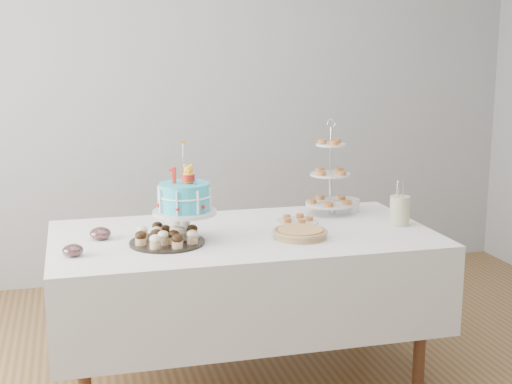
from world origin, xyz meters
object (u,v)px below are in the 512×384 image
object	(u,v)px
table	(243,276)
utensil_pitcher	(400,209)
jam_bowl_b	(100,234)
cupcake_tray	(167,236)
birthday_cake	(185,214)
tiered_stand	(330,175)
pie	(300,233)
jam_bowl_a	(73,251)
pastry_plate	(297,220)
plate_stack	(344,205)

from	to	relation	value
table	utensil_pitcher	size ratio (longest dim) A/B	8.11
jam_bowl_b	table	bearing A→B (deg)	-4.61
table	cupcake_tray	size ratio (longest dim) A/B	5.29
jam_bowl_b	utensil_pitcher	distance (m)	1.55
birthday_cake	tiered_stand	size ratio (longest dim) A/B	0.90
pie	jam_bowl_a	bearing A→B (deg)	-177.66
jam_bowl_a	pie	bearing A→B (deg)	2.34
jam_bowl_b	utensil_pitcher	size ratio (longest dim) A/B	0.44
table	tiered_stand	world-z (taller)	tiered_stand
jam_bowl_b	pastry_plate	bearing A→B (deg)	4.30
pie	pastry_plate	size ratio (longest dim) A/B	1.21
jam_bowl_a	pastry_plate	bearing A→B (deg)	16.09
birthday_cake	table	bearing A→B (deg)	33.87
pie	jam_bowl_a	distance (m)	1.09
tiered_stand	utensil_pitcher	xyz separation A→B (m)	(0.27, -0.33, -0.14)
pie	tiered_stand	world-z (taller)	tiered_stand
plate_stack	pastry_plate	size ratio (longest dim) A/B	0.78
pie	utensil_pitcher	size ratio (longest dim) A/B	1.15
tiered_stand	jam_bowl_a	size ratio (longest dim) A/B	5.66
pastry_plate	utensil_pitcher	size ratio (longest dim) A/B	0.95
pie	utensil_pitcher	bearing A→B (deg)	10.59
pie	jam_bowl_b	xyz separation A→B (m)	(-0.96, 0.21, 0.00)
pie	cupcake_tray	bearing A→B (deg)	175.15
plate_stack	table	bearing A→B (deg)	-154.08
table	jam_bowl_b	size ratio (longest dim) A/B	18.42
table	pastry_plate	world-z (taller)	pastry_plate
pastry_plate	jam_bowl_a	world-z (taller)	jam_bowl_a
cupcake_tray	pie	world-z (taller)	cupcake_tray
tiered_stand	jam_bowl_a	distance (m)	1.51
tiered_stand	pastry_plate	size ratio (longest dim) A/B	2.37
cupcake_tray	jam_bowl_b	xyz separation A→B (m)	(-0.31, 0.16, -0.01)
jam_bowl_b	utensil_pitcher	bearing A→B (deg)	-3.87
tiered_stand	jam_bowl_b	distance (m)	1.31
tiered_stand	plate_stack	size ratio (longest dim) A/B	3.04
pastry_plate	jam_bowl_a	xyz separation A→B (m)	(-1.17, -0.34, 0.01)
cupcake_tray	pie	distance (m)	0.65
pie	jam_bowl_b	bearing A→B (deg)	167.36
birthday_cake	cupcake_tray	world-z (taller)	birthday_cake
cupcake_tray	jam_bowl_a	xyz separation A→B (m)	(-0.44, -0.10, -0.01)
birthday_cake	cupcake_tray	size ratio (longest dim) A/B	1.32
pastry_plate	utensil_pitcher	xyz separation A→B (m)	(0.51, -0.18, 0.07)
jam_bowl_a	cupcake_tray	bearing A→B (deg)	12.83
utensil_pitcher	table	bearing A→B (deg)	172.30
jam_bowl_b	pie	bearing A→B (deg)	-12.64
jam_bowl_a	jam_bowl_b	bearing A→B (deg)	62.84
birthday_cake	tiered_stand	bearing A→B (deg)	45.42
plate_stack	pie	bearing A→B (deg)	-131.15
jam_bowl_a	table	bearing A→B (deg)	13.56
pie	jam_bowl_a	size ratio (longest dim) A/B	2.88
table	birthday_cake	distance (m)	0.47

